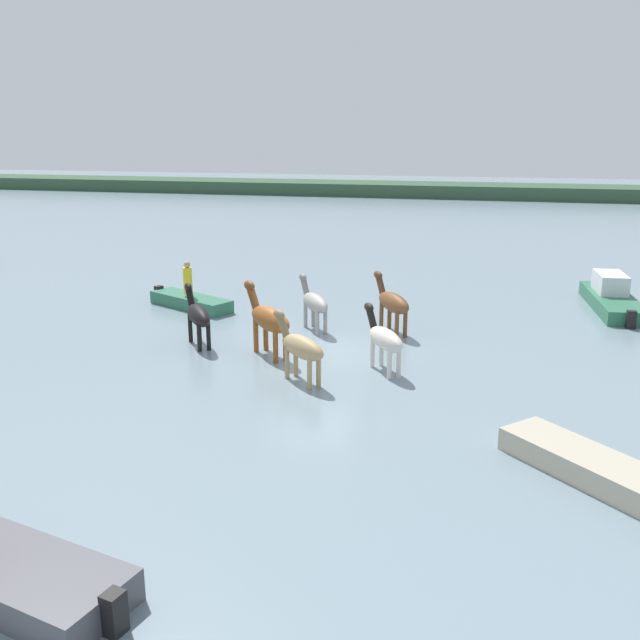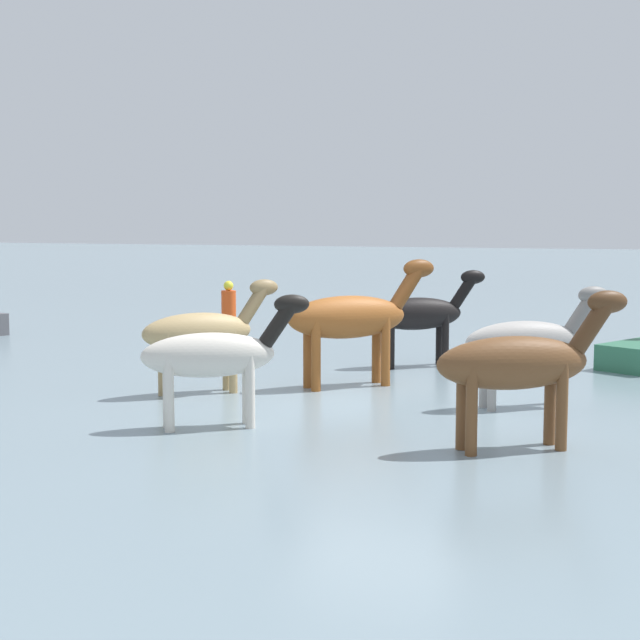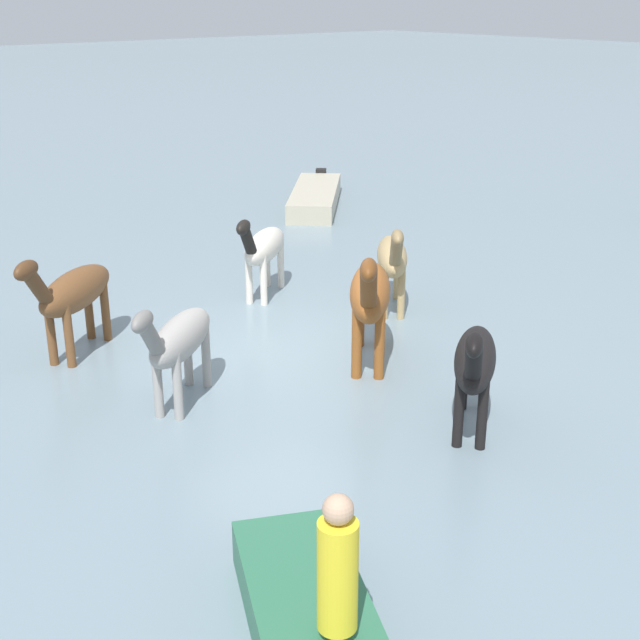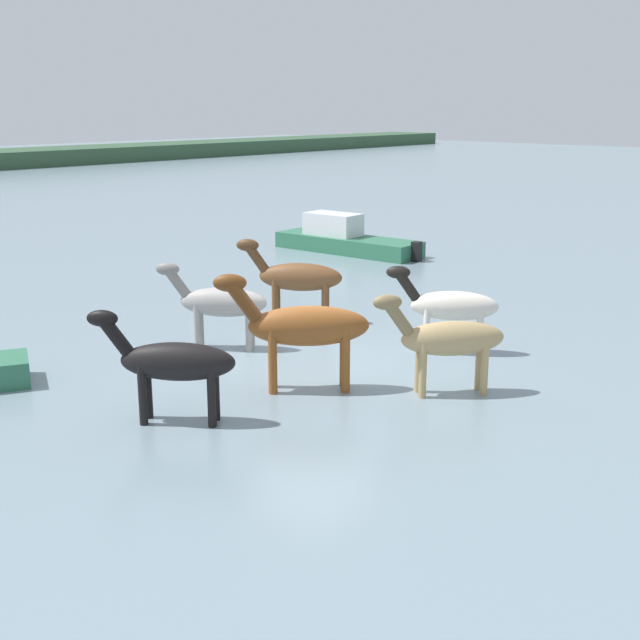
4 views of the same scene
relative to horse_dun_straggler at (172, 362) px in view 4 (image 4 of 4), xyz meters
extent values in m
plane|color=gray|center=(3.42, 0.35, -0.94)|extent=(157.00, 157.00, 0.00)
ellipsoid|color=black|center=(0.05, -0.06, 0.01)|extent=(1.46, 1.67, 0.58)
cylinder|color=black|center=(-0.38, 0.26, -0.47)|extent=(0.13, 0.13, 0.95)
cylinder|color=black|center=(-0.16, 0.43, -0.47)|extent=(0.13, 0.13, 0.95)
cylinder|color=black|center=(0.26, -0.56, -0.47)|extent=(0.13, 0.13, 0.95)
cylinder|color=black|center=(0.48, -0.38, -0.47)|extent=(0.13, 0.13, 0.95)
cylinder|color=black|center=(-0.51, 0.66, 0.38)|extent=(0.48, 0.54, 0.63)
ellipsoid|color=black|center=(-0.63, 0.80, 0.64)|extent=(0.45, 0.49, 0.25)
ellipsoid|color=#9E9993|center=(3.03, 2.34, -0.01)|extent=(1.40, 1.65, 0.57)
cylinder|color=#9E9993|center=(2.62, 2.67, -0.48)|extent=(0.12, 0.12, 0.93)
cylinder|color=#9E9993|center=(2.84, 2.83, -0.48)|extent=(0.12, 0.12, 0.93)
cylinder|color=#9E9993|center=(3.22, 1.85, -0.48)|extent=(0.12, 0.12, 0.93)
cylinder|color=#9E9993|center=(3.44, 2.01, -0.48)|extent=(0.12, 0.12, 0.93)
cylinder|color=slate|center=(2.50, 3.06, 0.36)|extent=(0.46, 0.53, 0.62)
ellipsoid|color=slate|center=(2.39, 3.21, 0.61)|extent=(0.43, 0.49, 0.25)
ellipsoid|color=tan|center=(3.85, -2.34, 0.00)|extent=(1.62, 1.50, 0.58)
cylinder|color=tan|center=(3.37, -2.11, -0.47)|extent=(0.13, 0.13, 0.94)
cylinder|color=tan|center=(3.55, -1.90, -0.47)|extent=(0.13, 0.13, 0.94)
cylinder|color=tan|center=(4.15, -2.78, -0.47)|extent=(0.13, 0.13, 0.94)
cylinder|color=tan|center=(4.33, -2.57, -0.47)|extent=(0.13, 0.13, 0.94)
cylinder|color=olive|center=(3.16, -1.75, 0.37)|extent=(0.53, 0.49, 0.63)
ellipsoid|color=olive|center=(3.03, -1.63, 0.63)|extent=(0.48, 0.45, 0.25)
ellipsoid|color=brown|center=(2.41, -0.49, 0.16)|extent=(1.83, 1.81, 0.67)
cylinder|color=brown|center=(1.87, -0.18, -0.39)|extent=(0.15, 0.15, 1.10)
cylinder|color=brown|center=(2.10, 0.05, -0.39)|extent=(0.15, 0.15, 1.10)
cylinder|color=brown|center=(2.73, -1.02, -0.39)|extent=(0.15, 0.15, 1.10)
cylinder|color=brown|center=(2.95, -0.79, -0.39)|extent=(0.15, 0.15, 1.10)
cylinder|color=brown|center=(1.66, 0.25, 0.59)|extent=(0.60, 0.59, 0.73)
ellipsoid|color=brown|center=(1.51, 0.40, 0.89)|extent=(0.55, 0.55, 0.29)
ellipsoid|color=brown|center=(5.50, 2.66, 0.06)|extent=(1.47, 1.79, 0.61)
cylinder|color=brown|center=(5.07, 3.02, -0.44)|extent=(0.13, 0.13, 1.00)
cylinder|color=brown|center=(5.31, 3.19, -0.44)|extent=(0.13, 0.13, 1.00)
cylinder|color=brown|center=(5.69, 2.13, -0.44)|extent=(0.13, 0.13, 1.00)
cylinder|color=brown|center=(5.93, 2.30, -0.44)|extent=(0.13, 0.13, 1.00)
cylinder|color=#50311A|center=(4.95, 3.45, 0.45)|extent=(0.49, 0.57, 0.67)
ellipsoid|color=#50311A|center=(4.84, 3.61, 0.72)|extent=(0.45, 0.53, 0.27)
ellipsoid|color=silver|center=(5.80, -1.07, -0.02)|extent=(1.37, 1.65, 0.56)
cylinder|color=silver|center=(5.40, -0.74, -0.48)|extent=(0.12, 0.12, 0.93)
cylinder|color=silver|center=(5.62, -0.58, -0.48)|extent=(0.12, 0.12, 0.93)
cylinder|color=silver|center=(5.98, -1.56, -0.48)|extent=(0.12, 0.12, 0.93)
cylinder|color=silver|center=(6.20, -1.40, -0.48)|extent=(0.12, 0.12, 0.93)
cylinder|color=black|center=(5.29, -0.35, 0.35)|extent=(0.45, 0.53, 0.62)
ellipsoid|color=black|center=(5.19, -0.20, 0.60)|extent=(0.42, 0.49, 0.25)
cube|color=#2D6B4C|center=(12.79, 7.57, -0.77)|extent=(1.74, 5.03, 0.65)
cube|color=silver|center=(12.75, 8.16, -0.10)|extent=(1.10, 1.85, 0.70)
cube|color=black|center=(12.98, 5.01, -0.69)|extent=(0.30, 0.26, 0.70)
camera|label=1|loc=(8.24, -18.65, 5.38)|focal=39.17mm
camera|label=2|loc=(15.87, 4.54, 1.64)|focal=51.99mm
camera|label=3|loc=(-6.18, 7.62, 4.27)|focal=48.19mm
camera|label=4|loc=(-7.09, -9.46, 3.70)|focal=46.46mm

